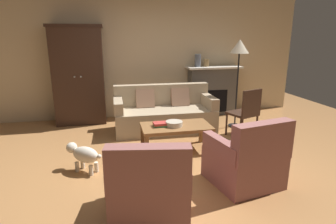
# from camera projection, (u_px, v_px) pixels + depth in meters

# --- Properties ---
(ground_plane) EXTENTS (9.60, 9.60, 0.00)m
(ground_plane) POSITION_uv_depth(u_px,v_px,m) (168.00, 159.00, 4.23)
(ground_plane) COLOR #B27A47
(back_wall) EXTENTS (7.20, 0.10, 2.80)m
(back_wall) POSITION_uv_depth(u_px,v_px,m) (144.00, 54.00, 6.27)
(back_wall) COLOR beige
(back_wall) RESTS_ON ground
(fireplace) EXTENTS (1.26, 0.48, 1.12)m
(fireplace) POSITION_uv_depth(u_px,v_px,m) (212.00, 90.00, 6.56)
(fireplace) COLOR #4C4947
(fireplace) RESTS_ON ground
(armoire) EXTENTS (1.06, 0.57, 2.01)m
(armoire) POSITION_uv_depth(u_px,v_px,m) (79.00, 75.00, 5.78)
(armoire) COLOR #382319
(armoire) RESTS_ON ground
(couch) EXTENTS (1.93, 0.87, 0.86)m
(couch) POSITION_uv_depth(u_px,v_px,m) (164.00, 114.00, 5.50)
(couch) COLOR tan
(couch) RESTS_ON ground
(coffee_table) EXTENTS (1.10, 0.60, 0.42)m
(coffee_table) POSITION_uv_depth(u_px,v_px,m) (176.00, 129.00, 4.48)
(coffee_table) COLOR olive
(coffee_table) RESTS_ON ground
(fruit_bowl) EXTENTS (0.27, 0.27, 0.08)m
(fruit_bowl) POSITION_uv_depth(u_px,v_px,m) (174.00, 124.00, 4.42)
(fruit_bowl) COLOR beige
(fruit_bowl) RESTS_ON coffee_table
(book_stack) EXTENTS (0.25, 0.19, 0.06)m
(book_stack) POSITION_uv_depth(u_px,v_px,m) (161.00, 124.00, 4.42)
(book_stack) COLOR #427A4C
(book_stack) RESTS_ON coffee_table
(mantel_vase_slate) EXTENTS (0.14, 0.14, 0.28)m
(mantel_vase_slate) POSITION_uv_depth(u_px,v_px,m) (198.00, 60.00, 6.28)
(mantel_vase_slate) COLOR #565B66
(mantel_vase_slate) RESTS_ON fireplace
(mantel_vase_bronze) EXTENTS (0.12, 0.12, 0.17)m
(mantel_vase_bronze) POSITION_uv_depth(u_px,v_px,m) (206.00, 63.00, 6.34)
(mantel_vase_bronze) COLOR olive
(mantel_vase_bronze) RESTS_ON fireplace
(armchair_near_left) EXTENTS (0.89, 0.89, 0.88)m
(armchair_near_left) POSITION_uv_depth(u_px,v_px,m) (150.00, 189.00, 2.82)
(armchair_near_left) COLOR #935B56
(armchair_near_left) RESTS_ON ground
(armchair_near_right) EXTENTS (0.90, 0.90, 0.88)m
(armchair_near_right) POSITION_uv_depth(u_px,v_px,m) (246.00, 160.00, 3.46)
(armchair_near_right) COLOR #935B56
(armchair_near_right) RESTS_ON ground
(side_chair_wooden) EXTENTS (0.57, 0.57, 0.90)m
(side_chair_wooden) POSITION_uv_depth(u_px,v_px,m) (246.00, 110.00, 5.01)
(side_chair_wooden) COLOR #382319
(side_chair_wooden) RESTS_ON ground
(floor_lamp) EXTENTS (0.36, 0.36, 1.73)m
(floor_lamp) POSITION_uv_depth(u_px,v_px,m) (239.00, 52.00, 5.38)
(floor_lamp) COLOR black
(floor_lamp) RESTS_ON ground
(dog) EXTENTS (0.49, 0.42, 0.39)m
(dog) POSITION_uv_depth(u_px,v_px,m) (84.00, 155.00, 3.80)
(dog) COLOR beige
(dog) RESTS_ON ground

